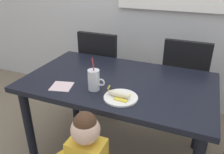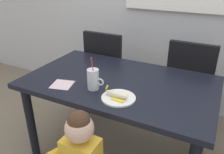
{
  "view_description": "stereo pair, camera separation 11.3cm",
  "coord_description": "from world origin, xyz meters",
  "px_view_note": "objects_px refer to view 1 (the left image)",
  "views": [
    {
      "loc": [
        0.57,
        -1.5,
        1.55
      ],
      "look_at": [
        -0.02,
        -0.09,
        0.82
      ],
      "focal_mm": 36.82,
      "sensor_mm": 36.0,
      "label": 1
    },
    {
      "loc": [
        0.67,
        -1.45,
        1.55
      ],
      "look_at": [
        -0.02,
        -0.09,
        0.82
      ],
      "focal_mm": 36.82,
      "sensor_mm": 36.0,
      "label": 2
    }
  ],
  "objects_px": {
    "dining_table": "(118,91)",
    "snack_plate": "(121,98)",
    "peeled_banana": "(119,94)",
    "paper_napkin": "(62,86)",
    "milk_cup": "(94,81)",
    "dining_chair_right": "(184,79)",
    "dining_chair_left": "(102,68)"
  },
  "relations": [
    {
      "from": "dining_chair_left",
      "to": "dining_table",
      "type": "bearing_deg",
      "value": 124.74
    },
    {
      "from": "milk_cup",
      "to": "snack_plate",
      "type": "distance_m",
      "value": 0.23
    },
    {
      "from": "dining_table",
      "to": "snack_plate",
      "type": "xyz_separation_m",
      "value": [
        0.11,
        -0.26,
        0.11
      ]
    },
    {
      "from": "dining_chair_right",
      "to": "paper_napkin",
      "type": "height_order",
      "value": "dining_chair_right"
    },
    {
      "from": "dining_chair_right",
      "to": "dining_chair_left",
      "type": "bearing_deg",
      "value": 4.52
    },
    {
      "from": "dining_chair_right",
      "to": "milk_cup",
      "type": "distance_m",
      "value": 1.09
    },
    {
      "from": "dining_table",
      "to": "dining_chair_right",
      "type": "distance_m",
      "value": 0.83
    },
    {
      "from": "dining_table",
      "to": "dining_chair_right",
      "type": "xyz_separation_m",
      "value": [
        0.44,
        0.69,
        -0.11
      ]
    },
    {
      "from": "milk_cup",
      "to": "snack_plate",
      "type": "xyz_separation_m",
      "value": [
        0.22,
        -0.05,
        -0.06
      ]
    },
    {
      "from": "dining_table",
      "to": "paper_napkin",
      "type": "distance_m",
      "value": 0.45
    },
    {
      "from": "milk_cup",
      "to": "dining_table",
      "type": "bearing_deg",
      "value": 63.04
    },
    {
      "from": "milk_cup",
      "to": "snack_plate",
      "type": "height_order",
      "value": "milk_cup"
    },
    {
      "from": "peeled_banana",
      "to": "milk_cup",
      "type": "bearing_deg",
      "value": 166.25
    },
    {
      "from": "milk_cup",
      "to": "snack_plate",
      "type": "relative_size",
      "value": 1.09
    },
    {
      "from": "dining_chair_right",
      "to": "paper_napkin",
      "type": "xyz_separation_m",
      "value": [
        -0.79,
        -0.95,
        0.22
      ]
    },
    {
      "from": "dining_chair_left",
      "to": "snack_plate",
      "type": "xyz_separation_m",
      "value": [
        0.54,
        -0.87,
        0.22
      ]
    },
    {
      "from": "dining_table",
      "to": "milk_cup",
      "type": "distance_m",
      "value": 0.29
    },
    {
      "from": "peeled_banana",
      "to": "dining_chair_left",
      "type": "bearing_deg",
      "value": 121.18
    },
    {
      "from": "peeled_banana",
      "to": "paper_napkin",
      "type": "height_order",
      "value": "peeled_banana"
    },
    {
      "from": "dining_table",
      "to": "peeled_banana",
      "type": "bearing_deg",
      "value": -68.39
    },
    {
      "from": "paper_napkin",
      "to": "dining_chair_left",
      "type": "bearing_deg",
      "value": 95.27
    },
    {
      "from": "dining_table",
      "to": "peeled_banana",
      "type": "relative_size",
      "value": 8.4
    },
    {
      "from": "dining_chair_left",
      "to": "dining_chair_right",
      "type": "height_order",
      "value": "same"
    },
    {
      "from": "dining_table",
      "to": "milk_cup",
      "type": "height_order",
      "value": "milk_cup"
    },
    {
      "from": "dining_chair_left",
      "to": "dining_chair_right",
      "type": "distance_m",
      "value": 0.88
    },
    {
      "from": "dining_chair_right",
      "to": "paper_napkin",
      "type": "relative_size",
      "value": 6.4
    },
    {
      "from": "dining_chair_left",
      "to": "snack_plate",
      "type": "distance_m",
      "value": 1.05
    },
    {
      "from": "milk_cup",
      "to": "paper_napkin",
      "type": "relative_size",
      "value": 1.68
    },
    {
      "from": "dining_chair_left",
      "to": "dining_chair_right",
      "type": "xyz_separation_m",
      "value": [
        0.87,
        0.07,
        0.0
      ]
    },
    {
      "from": "dining_chair_left",
      "to": "peeled_banana",
      "type": "bearing_deg",
      "value": 121.18
    },
    {
      "from": "milk_cup",
      "to": "paper_napkin",
      "type": "bearing_deg",
      "value": -167.19
    },
    {
      "from": "dining_chair_left",
      "to": "milk_cup",
      "type": "bearing_deg",
      "value": 111.25
    }
  ]
}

